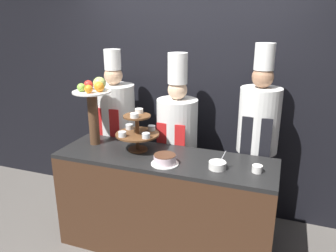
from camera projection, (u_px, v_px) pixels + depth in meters
wall_back at (193, 85)px, 3.49m from camera, size 10.00×0.06×2.80m
buffet_counter at (164, 204)px, 2.98m from camera, size 1.92×0.59×0.93m
tiered_stand at (137, 130)px, 2.92m from camera, size 0.39×0.39×0.37m
fruit_pedestal at (94, 101)px, 3.02m from camera, size 0.35×0.35×0.63m
cake_round at (165, 160)px, 2.68m from camera, size 0.23×0.23×0.08m
cup_white at (257, 169)px, 2.54m from camera, size 0.08×0.08×0.06m
serving_bowl_near at (217, 165)px, 2.60m from camera, size 0.14×0.14×0.16m
chef_left at (116, 126)px, 3.52m from camera, size 0.42×0.42×1.78m
chef_center_left at (177, 137)px, 3.30m from camera, size 0.41×0.41×1.77m
chef_center_right at (257, 137)px, 3.02m from camera, size 0.37×0.37×1.88m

